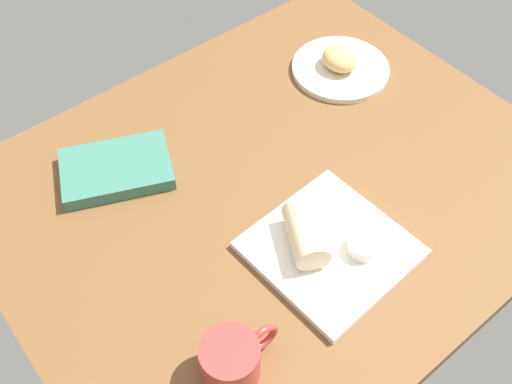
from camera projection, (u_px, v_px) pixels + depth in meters
dining_table at (277, 189)px, 119.86cm from camera, size 110.00×90.00×4.00cm
round_plate at (340, 69)px, 138.41cm from camera, size 22.69×22.69×1.40cm
scone_pastry at (340, 59)px, 135.93cm from camera, size 7.72×8.84×4.73cm
square_plate at (330, 249)px, 107.69cm from camera, size 27.20×27.20×1.60cm
sauce_cup at (364, 246)px, 105.46cm from camera, size 5.79×5.79×2.67cm
breakfast_wrap at (306, 234)px, 104.93cm from camera, size 11.11×13.38×6.37cm
book_stack at (116, 169)px, 118.46cm from camera, size 25.47×21.69×3.00cm
coffee_mug at (232, 360)px, 91.05cm from camera, size 13.98×9.37×8.58cm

